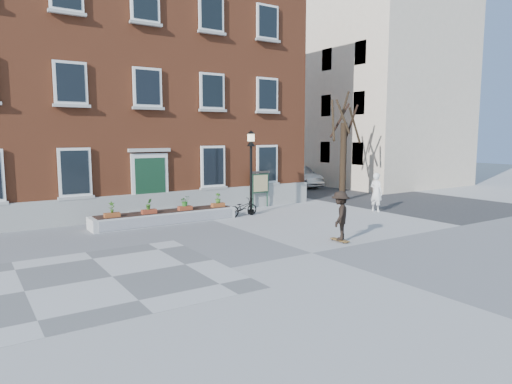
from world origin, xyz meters
TOP-DOWN VIEW (x-y plane):
  - ground at (0.00, 0.00)m, footprint 100.00×100.00m
  - checker_patch at (-6.00, 1.00)m, footprint 6.00×6.00m
  - bicycle at (1.62, 6.81)m, footprint 1.59×0.68m
  - parked_car at (11.32, 14.97)m, footprint 2.10×4.65m
  - bystander at (7.77, 4.39)m, footprint 0.49×0.71m
  - brick_building at (-2.00, 13.98)m, footprint 18.40×10.85m
  - planter_assembly at (-1.99, 7.18)m, footprint 6.20×1.12m
  - bare_tree at (9.01, 8.01)m, footprint 1.83×1.83m
  - side_street at (17.99, 19.78)m, footprint 15.20×36.00m
  - lamp_post at (2.29, 7.16)m, footprint 0.40×0.40m
  - notice_board at (3.79, 8.62)m, footprint 1.10×0.16m
  - skateboarder at (1.83, 0.67)m, footprint 1.27×1.17m

SIDE VIEW (x-z plane):
  - ground at x=0.00m, z-range 0.00..0.00m
  - checker_patch at x=-6.00m, z-range 0.00..0.01m
  - planter_assembly at x=-1.99m, z-range -0.27..0.88m
  - bicycle at x=1.62m, z-range 0.00..0.81m
  - parked_car at x=11.32m, z-range 0.00..1.48m
  - skateboarder at x=1.83m, z-range 0.03..1.82m
  - bystander at x=7.77m, z-range 0.00..1.90m
  - notice_board at x=3.79m, z-range 0.33..2.20m
  - lamp_post at x=2.29m, z-range 0.57..4.50m
  - bare_tree at x=9.01m, z-range -0.29..5.87m
  - brick_building at x=-2.00m, z-range 0.00..12.60m
  - side_street at x=17.99m, z-range -0.23..14.27m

